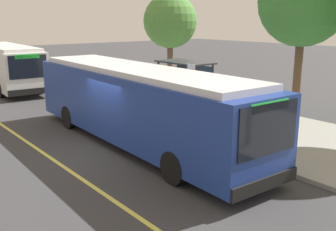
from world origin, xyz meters
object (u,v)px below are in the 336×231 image
object	(u,v)px
transit_bus_second	(7,65)
transit_bus_main	(137,103)
waiting_bench	(188,101)
pedestrian_commuter	(163,95)
route_sign_post	(191,88)

from	to	relation	value
transit_bus_second	transit_bus_main	bearing A→B (deg)	-0.34
waiting_bench	pedestrian_commuter	size ratio (longest dim) A/B	0.95
transit_bus_second	waiting_bench	world-z (taller)	transit_bus_second
transit_bus_main	pedestrian_commuter	world-z (taller)	transit_bus_main
route_sign_post	waiting_bench	bearing A→B (deg)	140.20
transit_bus_main	route_sign_post	size ratio (longest dim) A/B	4.44
transit_bus_second	route_sign_post	world-z (taller)	same
transit_bus_main	waiting_bench	size ratio (longest dim) A/B	7.78
transit_bus_second	route_sign_post	distance (m)	16.34
pedestrian_commuter	transit_bus_second	bearing A→B (deg)	-166.23
transit_bus_second	route_sign_post	bearing A→B (deg)	8.03
pedestrian_commuter	waiting_bench	bearing A→B (deg)	88.44
transit_bus_second	pedestrian_commuter	distance (m)	13.54
transit_bus_main	route_sign_post	distance (m)	2.43
pedestrian_commuter	transit_bus_main	bearing A→B (deg)	-51.41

